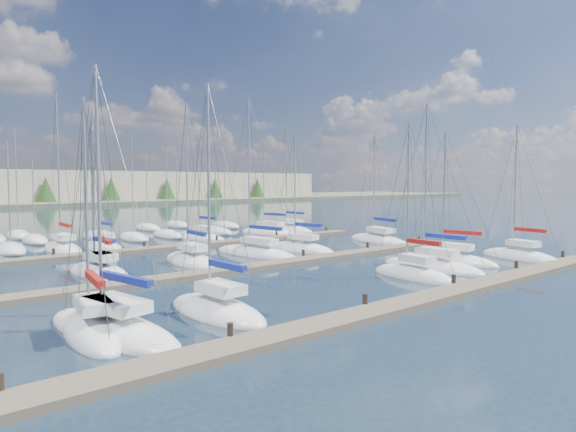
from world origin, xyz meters
TOP-DOWN VIEW (x-y plane):
  - ground at (0.00, 60.00)m, footprint 400.00×400.00m
  - dock_near at (0.00, 2.01)m, footprint 44.00×1.93m
  - dock_mid at (0.00, 16.01)m, footprint 44.00×1.93m
  - dock_far at (0.00, 30.01)m, footprint 44.00×1.93m
  - sailboat_p at (4.49, 34.79)m, footprint 3.29×7.68m
  - sailboat_h at (-11.40, 20.99)m, footprint 3.73×7.02m
  - sailboat_j at (-4.08, 21.21)m, footprint 3.33×8.14m
  - sailboat_e at (8.64, 7.57)m, footprint 3.24×8.36m
  - sailboat_o at (-6.74, 34.27)m, footprint 3.06×6.77m
  - sailboat_q at (13.83, 34.93)m, footprint 4.76×9.24m
  - sailboat_n at (-10.14, 35.42)m, footprint 2.74×8.79m
  - sailboat_a at (-15.88, 7.78)m, footprint 3.12×7.59m
  - sailboat_l at (7.29, 21.14)m, footprint 3.96×8.03m
  - sailboat_m at (18.26, 20.94)m, footprint 4.60×9.57m
  - sailboat_k at (2.37, 21.47)m, footprint 4.14×10.04m
  - sailboat_d at (4.80, 6.45)m, footprint 2.46×6.79m
  - sailboat_c at (-10.19, 7.01)m, footprint 3.12×7.20m
  - sailboat_f at (12.21, 8.30)m, footprint 3.25×7.95m
  - sailboat_g at (18.62, 5.79)m, footprint 3.51×7.34m
  - sailboat_i at (-11.25, 20.67)m, footprint 2.83×7.58m
  - sailboat_r at (18.05, 35.82)m, footprint 2.76×9.00m
  - sailboat_b at (-15.26, 7.16)m, footprint 4.57×9.19m
  - distant_boats at (-4.34, 43.76)m, footprint 36.93×20.75m

SIDE VIEW (x-z plane):
  - ground at x=0.00m, z-range 0.00..0.00m
  - dock_near at x=0.00m, z-range -0.40..0.70m
  - dock_mid at x=0.00m, z-range -0.40..0.70m
  - dock_far at x=0.00m, z-range -0.40..0.70m
  - sailboat_q at x=13.83m, z-range -6.17..6.51m
  - sailboat_b at x=-15.26m, z-range -5.91..6.25m
  - sailboat_m at x=18.26m, z-range -6.19..6.53m
  - sailboat_l at x=7.29m, z-range -5.73..6.09m
  - sailboat_h at x=-11.40m, z-range -5.57..5.93m
  - sailboat_j at x=-4.08m, z-range -6.53..6.89m
  - sailboat_c at x=-10.19m, z-range -5.81..6.17m
  - sailboat_a at x=-15.88m, z-range -5.23..5.60m
  - sailboat_f at x=12.21m, z-range -5.46..5.82m
  - sailboat_e at x=8.64m, z-range -6.35..6.71m
  - sailboat_k at x=2.37m, z-range -7.12..7.49m
  - sailboat_g at x=18.62m, z-range -5.82..6.20m
  - sailboat_r at x=18.05m, z-range -7.08..7.46m
  - sailboat_p at x=4.49m, z-range -6.21..6.58m
  - sailboat_d at x=4.80m, z-range -5.46..5.84m
  - sailboat_n at x=-10.14m, z-range -7.62..8.01m
  - sailboat_o at x=-6.74m, z-range -6.08..6.47m
  - sailboat_i at x=-11.25m, z-range -5.97..6.37m
  - distant_boats at x=-4.34m, z-range -6.36..6.94m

